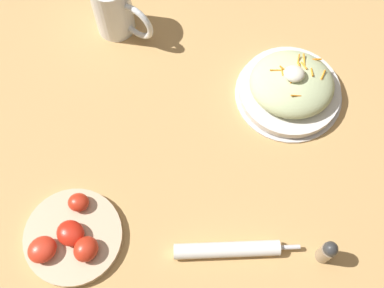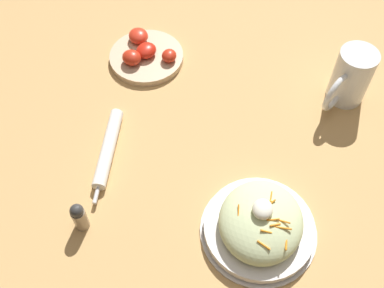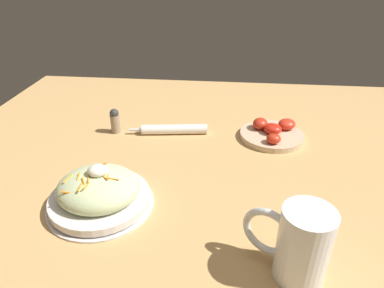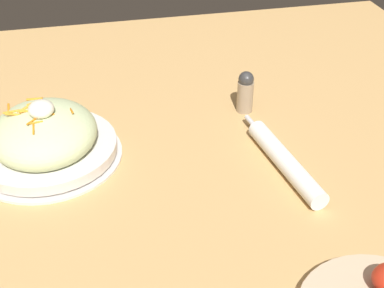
% 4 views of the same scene
% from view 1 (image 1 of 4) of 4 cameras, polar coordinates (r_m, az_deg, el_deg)
% --- Properties ---
extents(ground_plane, '(1.43, 1.43, 0.00)m').
position_cam_1_polar(ground_plane, '(0.99, -0.74, 2.67)').
color(ground_plane, tan).
extents(salad_plate, '(0.22, 0.22, 0.10)m').
position_cam_1_polar(salad_plate, '(1.01, 11.36, 6.47)').
color(salad_plate, silver).
rests_on(salad_plate, ground_plane).
extents(beer_mug, '(0.13, 0.10, 0.13)m').
position_cam_1_polar(beer_mug, '(1.07, -8.95, 15.03)').
color(beer_mug, white).
rests_on(beer_mug, ground_plane).
extents(napkin_roll, '(0.22, 0.05, 0.03)m').
position_cam_1_polar(napkin_roll, '(0.89, 4.17, -12.08)').
color(napkin_roll, white).
rests_on(napkin_roll, ground_plane).
extents(tomato_plate, '(0.18, 0.18, 0.05)m').
position_cam_1_polar(tomato_plate, '(0.91, -13.76, -10.39)').
color(tomato_plate, '#D1B28E').
rests_on(tomato_plate, ground_plane).
extents(salt_shaker, '(0.03, 0.03, 0.07)m').
position_cam_1_polar(salt_shaker, '(0.89, 15.36, -11.91)').
color(salt_shaker, gray).
rests_on(salt_shaker, ground_plane).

